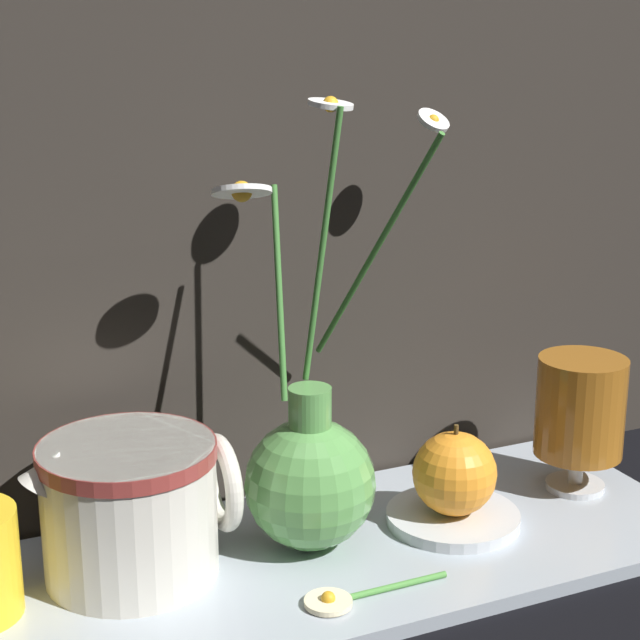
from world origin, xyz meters
The scene contains 8 objects.
ground_plane centered at (0.00, 0.00, 0.00)m, with size 6.00×6.00×0.00m, color black.
shelf centered at (0.00, 0.00, 0.01)m, with size 0.65×0.24×0.01m.
vase_with_flowers centered at (0.00, 0.02, 0.07)m, with size 0.22×0.14×0.36m.
ceramic_pitcher centered at (-0.14, 0.03, 0.07)m, with size 0.16×0.14×0.12m.
tea_glass centered at (0.26, 0.01, 0.09)m, with size 0.08×0.08×0.13m.
saucer_plate centered at (0.13, 0.00, 0.02)m, with size 0.11×0.11×0.01m.
orange_fruit centered at (0.13, 0.00, 0.06)m, with size 0.07×0.07×0.08m.
loose_daisy centered at (-0.01, -0.08, 0.02)m, with size 0.12×0.04×0.01m.
Camera 1 is at (-0.32, -0.71, 0.43)m, focal length 60.00 mm.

